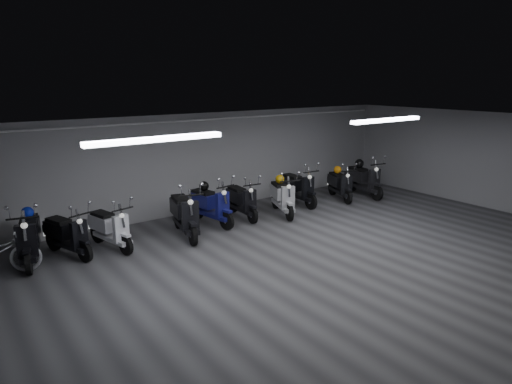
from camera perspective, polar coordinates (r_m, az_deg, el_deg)
floor at (r=9.18m, az=8.64°, el=-9.68°), size 14.00×10.00×0.01m
ceiling at (r=8.45m, az=9.36°, el=8.02°), size 14.00×10.00×0.01m
back_wall at (r=12.64m, az=-7.27°, el=3.71°), size 14.00×0.01×2.80m
right_wall at (r=14.45m, az=29.08°, el=3.35°), size 0.01×10.00×2.80m
fluor_strip_left at (r=7.57m, az=-12.69°, el=6.65°), size 2.40×0.18×0.08m
fluor_strip_right at (r=11.37m, az=16.50°, el=8.89°), size 2.40×0.18×0.08m
conduit at (r=12.40m, az=-7.26°, el=9.21°), size 13.60×0.05×0.05m
scooter_0 at (r=10.22m, az=-27.30°, el=-4.36°), size 1.08×2.01×1.42m
scooter_1 at (r=10.25m, az=-23.22°, el=-4.27°), size 1.10×1.81×1.28m
scooter_2 at (r=10.37m, az=-18.34°, el=-3.63°), size 0.95×1.80×1.28m
scooter_3 at (r=10.71m, az=-9.22°, el=-1.96°), size 1.06×2.07×1.47m
scooter_4 at (r=11.54m, az=-5.88°, el=-0.86°), size 0.90×1.94×1.39m
scooter_5 at (r=12.04m, az=-1.84°, el=-0.39°), size 0.75×1.78×1.29m
scooter_6 at (r=12.35m, az=3.44°, el=0.11°), size 1.21×1.91×1.35m
scooter_7 at (r=13.38m, az=5.45°, el=1.27°), size 0.74×1.90×1.39m
scooter_8 at (r=14.17m, az=10.83°, el=1.56°), size 1.15×1.79×1.27m
scooter_9 at (r=14.74m, az=13.77°, el=2.21°), size 0.95×2.00×1.43m
helmet_0 at (r=10.39m, az=-27.38°, el=-2.37°), size 0.25×0.25×0.25m
helmet_1 at (r=14.32m, az=10.47°, el=2.84°), size 0.25×0.25×0.25m
helmet_2 at (r=12.52m, az=3.09°, el=1.67°), size 0.26×0.26×0.26m
helmet_3 at (r=11.66m, az=-6.72°, el=0.77°), size 0.26×0.26×0.26m
helmet_4 at (r=14.87m, az=13.18°, el=3.60°), size 0.29×0.29×0.29m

